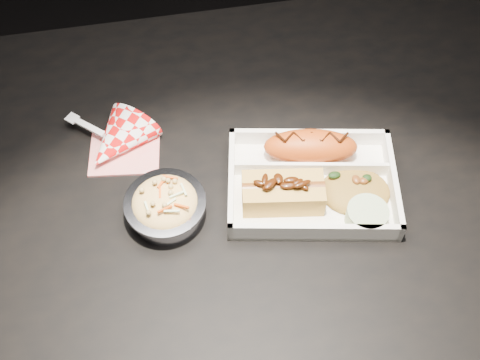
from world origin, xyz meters
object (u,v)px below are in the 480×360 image
object	(u,v)px
fried_pastry	(311,147)
napkin_fork	(117,143)
food_tray	(311,185)
hotdog	(283,191)
foil_coleslaw_cup	(165,205)
dining_table	(226,211)

from	to	relation	value
fried_pastry	napkin_fork	xyz separation A→B (m)	(-0.29, 0.08, -0.02)
food_tray	fried_pastry	size ratio (longest dim) A/B	1.93
napkin_fork	fried_pastry	bearing A→B (deg)	27.23
hotdog	foil_coleslaw_cup	xyz separation A→B (m)	(-0.17, 0.01, -0.00)
food_tray	napkin_fork	size ratio (longest dim) A/B	1.83
dining_table	foil_coleslaw_cup	xyz separation A→B (m)	(-0.10, -0.05, 0.12)
food_tray	napkin_fork	bearing A→B (deg)	166.12
fried_pastry	foil_coleslaw_cup	world-z (taller)	foil_coleslaw_cup
food_tray	foil_coleslaw_cup	world-z (taller)	foil_coleslaw_cup
foil_coleslaw_cup	napkin_fork	distance (m)	0.15
dining_table	food_tray	distance (m)	0.17
food_tray	fried_pastry	world-z (taller)	fried_pastry
hotdog	napkin_fork	distance (m)	0.28
fried_pastry	hotdog	xyz separation A→B (m)	(-0.06, -0.07, -0.00)
hotdog	napkin_fork	xyz separation A→B (m)	(-0.23, 0.15, -0.02)
food_tray	foil_coleslaw_cup	distance (m)	0.22
fried_pastry	napkin_fork	world-z (taller)	napkin_fork
dining_table	food_tray	size ratio (longest dim) A/B	4.28
foil_coleslaw_cup	food_tray	bearing A→B (deg)	1.70
fried_pastry	foil_coleslaw_cup	bearing A→B (deg)	-165.32
dining_table	foil_coleslaw_cup	bearing A→B (deg)	-154.02
foil_coleslaw_cup	napkin_fork	size ratio (longest dim) A/B	0.77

